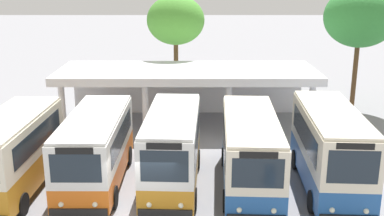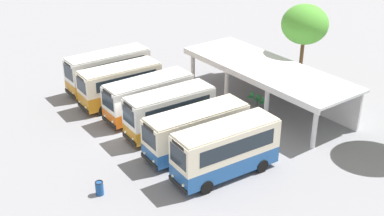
{
  "view_description": "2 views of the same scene",
  "coord_description": "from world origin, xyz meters",
  "px_view_note": "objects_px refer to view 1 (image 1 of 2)",
  "views": [
    {
      "loc": [
        1.81,
        -15.96,
        8.94
      ],
      "look_at": [
        1.85,
        6.54,
        2.47
      ],
      "focal_mm": 43.99,
      "sensor_mm": 36.0,
      "label": 1
    },
    {
      "loc": [
        27.45,
        -14.62,
        17.35
      ],
      "look_at": [
        1.08,
        4.72,
        1.56
      ],
      "focal_mm": 45.6,
      "sensor_mm": 36.0,
      "label": 2
    }
  ],
  "objects_px": {
    "city_bus_middle_cream": "(95,147)",
    "city_bus_fourth_amber": "(172,147)",
    "city_bus_fifth_blue": "(250,149)",
    "waiting_chair_middle_seat": "(191,117)",
    "waiting_chair_end_by_column": "(168,117)",
    "waiting_chair_second_from_end": "(180,117)",
    "city_bus_second_in_row": "(12,151)",
    "city_bus_far_end_green": "(329,147)"
  },
  "relations": [
    {
      "from": "city_bus_middle_cream",
      "to": "city_bus_fourth_amber",
      "type": "xyz_separation_m",
      "value": [
        3.31,
        -0.26,
        0.09
      ]
    },
    {
      "from": "city_bus_middle_cream",
      "to": "city_bus_fourth_amber",
      "type": "relative_size",
      "value": 1.05
    },
    {
      "from": "city_bus_fifth_blue",
      "to": "waiting_chair_middle_seat",
      "type": "distance_m",
      "value": 9.06
    },
    {
      "from": "city_bus_fifth_blue",
      "to": "city_bus_fourth_amber",
      "type": "bearing_deg",
      "value": 178.94
    },
    {
      "from": "waiting_chair_end_by_column",
      "to": "waiting_chair_second_from_end",
      "type": "distance_m",
      "value": 0.7
    },
    {
      "from": "city_bus_second_in_row",
      "to": "waiting_chair_end_by_column",
      "type": "relative_size",
      "value": 7.97
    },
    {
      "from": "city_bus_second_in_row",
      "to": "city_bus_middle_cream",
      "type": "xyz_separation_m",
      "value": [
        3.31,
        0.7,
        -0.08
      ]
    },
    {
      "from": "city_bus_second_in_row",
      "to": "city_bus_fourth_amber",
      "type": "bearing_deg",
      "value": 3.79
    },
    {
      "from": "city_bus_fifth_blue",
      "to": "waiting_chair_middle_seat",
      "type": "bearing_deg",
      "value": 106.06
    },
    {
      "from": "city_bus_second_in_row",
      "to": "waiting_chair_middle_seat",
      "type": "distance_m",
      "value": 11.76
    },
    {
      "from": "waiting_chair_middle_seat",
      "to": "waiting_chair_second_from_end",
      "type": "bearing_deg",
      "value": 174.67
    },
    {
      "from": "city_bus_far_end_green",
      "to": "waiting_chair_end_by_column",
      "type": "height_order",
      "value": "city_bus_far_end_green"
    },
    {
      "from": "city_bus_far_end_green",
      "to": "city_bus_fifth_blue",
      "type": "bearing_deg",
      "value": 176.68
    },
    {
      "from": "city_bus_second_in_row",
      "to": "waiting_chair_end_by_column",
      "type": "distance_m",
      "value": 10.91
    },
    {
      "from": "city_bus_middle_cream",
      "to": "city_bus_fifth_blue",
      "type": "relative_size",
      "value": 0.95
    },
    {
      "from": "city_bus_middle_cream",
      "to": "waiting_chair_second_from_end",
      "type": "relative_size",
      "value": 8.35
    },
    {
      "from": "city_bus_middle_cream",
      "to": "city_bus_far_end_green",
      "type": "height_order",
      "value": "city_bus_far_end_green"
    },
    {
      "from": "city_bus_middle_cream",
      "to": "waiting_chair_end_by_column",
      "type": "bearing_deg",
      "value": 71.61
    },
    {
      "from": "city_bus_fifth_blue",
      "to": "waiting_chair_second_from_end",
      "type": "bearing_deg",
      "value": 110.08
    },
    {
      "from": "waiting_chair_middle_seat",
      "to": "waiting_chair_end_by_column",
      "type": "bearing_deg",
      "value": -178.95
    },
    {
      "from": "waiting_chair_second_from_end",
      "to": "city_bus_middle_cream",
      "type": "bearing_deg",
      "value": -112.39
    },
    {
      "from": "city_bus_middle_cream",
      "to": "waiting_chair_end_by_column",
      "type": "distance_m",
      "value": 8.81
    },
    {
      "from": "city_bus_middle_cream",
      "to": "waiting_chair_middle_seat",
      "type": "relative_size",
      "value": 8.35
    },
    {
      "from": "waiting_chair_end_by_column",
      "to": "waiting_chair_middle_seat",
      "type": "distance_m",
      "value": 1.39
    },
    {
      "from": "city_bus_middle_cream",
      "to": "waiting_chair_second_from_end",
      "type": "xyz_separation_m",
      "value": [
        3.45,
        8.37,
        -1.22
      ]
    },
    {
      "from": "city_bus_far_end_green",
      "to": "waiting_chair_second_from_end",
      "type": "bearing_deg",
      "value": 126.16
    },
    {
      "from": "city_bus_middle_cream",
      "to": "city_bus_fourth_amber",
      "type": "distance_m",
      "value": 3.32
    },
    {
      "from": "city_bus_fourth_amber",
      "to": "waiting_chair_second_from_end",
      "type": "relative_size",
      "value": 7.95
    },
    {
      "from": "city_bus_middle_cream",
      "to": "waiting_chair_middle_seat",
      "type": "xyz_separation_m",
      "value": [
        4.14,
        8.31,
        -1.22
      ]
    },
    {
      "from": "city_bus_fourth_amber",
      "to": "city_bus_far_end_green",
      "type": "xyz_separation_m",
      "value": [
        6.63,
        -0.25,
        0.08
      ]
    },
    {
      "from": "city_bus_fourth_amber",
      "to": "city_bus_fifth_blue",
      "type": "xyz_separation_m",
      "value": [
        3.31,
        -0.06,
        -0.08
      ]
    },
    {
      "from": "city_bus_far_end_green",
      "to": "waiting_chair_middle_seat",
      "type": "distance_m",
      "value": 10.64
    },
    {
      "from": "city_bus_fifth_blue",
      "to": "city_bus_middle_cream",
      "type": "bearing_deg",
      "value": 177.25
    },
    {
      "from": "city_bus_fourth_amber",
      "to": "city_bus_far_end_green",
      "type": "distance_m",
      "value": 6.63
    },
    {
      "from": "city_bus_second_in_row",
      "to": "city_bus_middle_cream",
      "type": "distance_m",
      "value": 3.39
    },
    {
      "from": "city_bus_fifth_blue",
      "to": "waiting_chair_end_by_column",
      "type": "distance_m",
      "value": 9.51
    },
    {
      "from": "city_bus_second_in_row",
      "to": "waiting_chair_end_by_column",
      "type": "xyz_separation_m",
      "value": [
        6.07,
        8.98,
        -1.3
      ]
    },
    {
      "from": "waiting_chair_middle_seat",
      "to": "city_bus_middle_cream",
      "type": "bearing_deg",
      "value": -116.51
    },
    {
      "from": "city_bus_fifth_blue",
      "to": "waiting_chair_middle_seat",
      "type": "height_order",
      "value": "city_bus_fifth_blue"
    },
    {
      "from": "city_bus_far_end_green",
      "to": "waiting_chair_end_by_column",
      "type": "xyz_separation_m",
      "value": [
        -7.19,
        8.79,
        -1.4
      ]
    },
    {
      "from": "city_bus_middle_cream",
      "to": "city_bus_far_end_green",
      "type": "relative_size",
      "value": 1.0
    },
    {
      "from": "city_bus_far_end_green",
      "to": "waiting_chair_middle_seat",
      "type": "xyz_separation_m",
      "value": [
        -5.8,
        8.82,
        -1.4
      ]
    }
  ]
}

